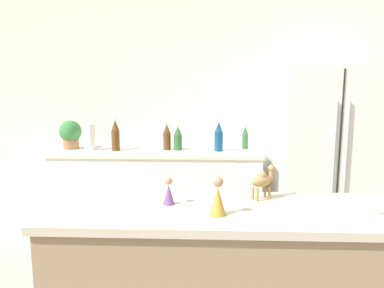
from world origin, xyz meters
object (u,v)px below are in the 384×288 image
fruit_bowl (375,208)px  wise_man_figurine_crimson (218,198)px  back_bottle_3 (178,138)px  back_bottle_0 (115,135)px  paper_towel_roll (90,137)px  back_bottle_1 (167,137)px  refrigerator (326,157)px  camel_figurine (262,180)px  wise_man_figurine_blue (169,193)px  potted_plant (70,134)px  back_bottle_4 (245,138)px  back_bottle_2 (219,137)px

fruit_bowl → wise_man_figurine_crimson: wise_man_figurine_crimson is taller
back_bottle_3 → wise_man_figurine_crimson: (0.33, -2.07, 0.07)m
wise_man_figurine_crimson → back_bottle_0: bearing=114.5°
paper_towel_roll → back_bottle_1: 0.74m
refrigerator → wise_man_figurine_crimson: (-1.07, -2.03, 0.23)m
camel_figurine → wise_man_figurine_blue: camel_figurine is taller
paper_towel_roll → camel_figurine: 2.28m
paper_towel_roll → back_bottle_3: (0.84, 0.04, -0.02)m
camel_figurine → wise_man_figurine_crimson: size_ratio=0.97×
refrigerator → potted_plant: refrigerator is taller
back_bottle_4 → wise_man_figurine_blue: bearing=-104.8°
paper_towel_roll → wise_man_figurine_blue: size_ratio=2.07×
back_bottle_4 → back_bottle_2: bearing=-155.2°
back_bottle_2 → camel_figurine: size_ratio=1.86×
back_bottle_2 → wise_man_figurine_crimson: 2.04m
back_bottle_0 → back_bottle_4: bearing=6.3°
back_bottle_3 → wise_man_figurine_blue: 1.95m
back_bottle_0 → wise_man_figurine_blue: bearing=-69.6°
back_bottle_1 → back_bottle_3: bearing=-7.7°
paper_towel_roll → wise_man_figurine_crimson: (1.17, -2.03, 0.06)m
camel_figurine → back_bottle_3: bearing=106.2°
potted_plant → back_bottle_3: size_ratio=1.18×
fruit_bowl → wise_man_figurine_crimson: (-0.64, -0.03, 0.04)m
back_bottle_3 → wise_man_figurine_blue: same height
potted_plant → back_bottle_4: 1.71m
back_bottle_1 → back_bottle_4: back_bottle_1 is taller
back_bottle_3 → camel_figurine: (0.54, -1.85, 0.09)m
camel_figurine → paper_towel_roll: bearing=127.3°
back_bottle_1 → potted_plant: bearing=179.4°
wise_man_figurine_crimson → wise_man_figurine_blue: bearing=149.5°
fruit_bowl → refrigerator: bearing=77.9°
back_bottle_0 → back_bottle_4: (1.24, 0.14, -0.03)m
fruit_bowl → paper_towel_roll: bearing=132.1°
back_bottle_0 → fruit_bowl: 2.53m
refrigerator → back_bottle_0: refrigerator is taller
wise_man_figurine_blue → back_bottle_1: bearing=96.5°
paper_towel_roll → back_bottle_2: 1.23m
potted_plant → back_bottle_0: (0.46, -0.08, -0.00)m
back_bottle_1 → camel_figurine: (0.65, -1.87, 0.08)m
camel_figurine → wise_man_figurine_crimson: bearing=-133.7°
back_bottle_3 → wise_man_figurine_blue: size_ratio=1.92×
back_bottle_0 → wise_man_figurine_crimson: bearing=-65.5°
paper_towel_roll → fruit_bowl: bearing=-47.9°
refrigerator → wise_man_figurine_crimson: 2.31m
paper_towel_roll → back_bottle_3: paper_towel_roll is taller
back_bottle_4 → fruit_bowl: bearing=-81.5°
back_bottle_0 → back_bottle_1: size_ratio=1.17×
back_bottle_4 → wise_man_figurine_crimson: (-0.32, -2.16, 0.07)m
back_bottle_3 → fruit_bowl: (0.97, -2.05, 0.03)m
back_bottle_0 → back_bottle_2: back_bottle_0 is taller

